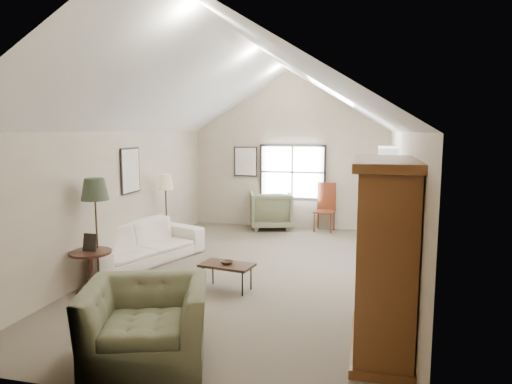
% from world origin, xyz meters
% --- Properties ---
extents(room_shell, '(5.01, 8.01, 4.00)m').
position_xyz_m(room_shell, '(0.00, 0.00, 3.21)').
color(room_shell, '#6E5F4E').
rests_on(room_shell, ground).
extents(window, '(1.72, 0.08, 1.42)m').
position_xyz_m(window, '(0.10, 3.96, 1.45)').
color(window, black).
rests_on(window, room_shell).
extents(skylight, '(0.80, 1.20, 0.52)m').
position_xyz_m(skylight, '(1.30, 0.90, 3.22)').
color(skylight, white).
rests_on(skylight, room_shell).
extents(wall_art, '(1.97, 3.71, 0.88)m').
position_xyz_m(wall_art, '(-1.88, 1.94, 1.73)').
color(wall_art, black).
rests_on(wall_art, room_shell).
extents(armoire, '(0.60, 1.50, 2.20)m').
position_xyz_m(armoire, '(2.18, -2.40, 1.10)').
color(armoire, brown).
rests_on(armoire, ground).
extents(tv_alcove, '(0.32, 1.30, 2.10)m').
position_xyz_m(tv_alcove, '(2.34, 1.60, 1.15)').
color(tv_alcove, white).
rests_on(tv_alcove, ground).
extents(media_console, '(0.34, 1.18, 0.60)m').
position_xyz_m(media_console, '(2.32, 1.60, 0.30)').
color(media_console, '#382316').
rests_on(media_console, ground).
extents(tv_panel, '(0.05, 0.90, 0.55)m').
position_xyz_m(tv_panel, '(2.32, 1.60, 0.92)').
color(tv_panel, black).
rests_on(tv_panel, media_console).
extents(sofa, '(1.87, 2.79, 0.76)m').
position_xyz_m(sofa, '(-2.20, 0.08, 0.38)').
color(sofa, silver).
rests_on(sofa, ground).
extents(armchair_near, '(1.62, 1.51, 0.86)m').
position_xyz_m(armchair_near, '(-0.35, -3.27, 0.43)').
color(armchair_near, '#5E6043').
rests_on(armchair_near, ground).
extents(armchair_far, '(1.29, 1.31, 0.96)m').
position_xyz_m(armchair_far, '(-0.41, 3.70, 0.48)').
color(armchair_far, '#646C4C').
rests_on(armchair_far, ground).
extents(coffee_table, '(0.90, 0.60, 0.42)m').
position_xyz_m(coffee_table, '(-0.15, -0.95, 0.21)').
color(coffee_table, '#362016').
rests_on(coffee_table, ground).
extents(bowl, '(0.23, 0.23, 0.05)m').
position_xyz_m(bowl, '(-0.15, -0.95, 0.45)').
color(bowl, '#3E2B19').
rests_on(bowl, coffee_table).
extents(side_table, '(0.84, 0.84, 0.65)m').
position_xyz_m(side_table, '(-2.20, -1.52, 0.33)').
color(side_table, '#3D2219').
rests_on(side_table, ground).
extents(side_chair, '(0.53, 0.53, 1.21)m').
position_xyz_m(side_chair, '(0.96, 3.70, 0.61)').
color(side_chair, brown).
rests_on(side_chair, ground).
extents(tripod_lamp, '(0.65, 0.65, 1.99)m').
position_xyz_m(tripod_lamp, '(2.20, 2.54, 1.00)').
color(tripod_lamp, silver).
rests_on(tripod_lamp, ground).
extents(dark_lamp, '(0.56, 0.56, 1.81)m').
position_xyz_m(dark_lamp, '(-2.20, -1.32, 0.90)').
color(dark_lamp, '#262C1F').
rests_on(dark_lamp, ground).
extents(tan_lamp, '(0.42, 0.42, 1.63)m').
position_xyz_m(tan_lamp, '(-2.20, 1.28, 0.81)').
color(tan_lamp, tan).
rests_on(tan_lamp, ground).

